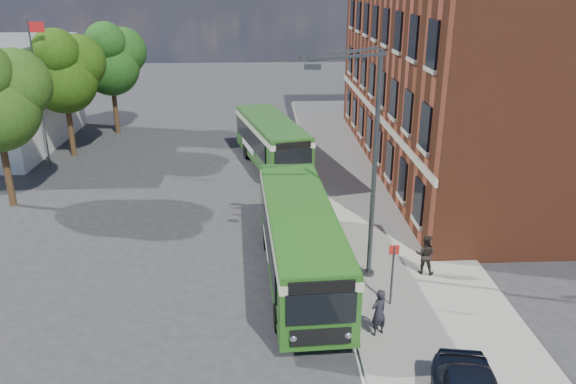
{
  "coord_description": "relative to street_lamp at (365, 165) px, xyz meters",
  "views": [
    {
      "loc": [
        1.05,
        -21.65,
        11.26
      ],
      "look_at": [
        2.16,
        2.06,
        2.2
      ],
      "focal_mm": 35.0,
      "sensor_mm": 36.0,
      "label": 1
    }
  ],
  "objects": [
    {
      "name": "kerb_line",
      "position": [
        -0.89,
        10.0,
        -4.79
      ],
      "size": [
        0.12,
        48.0,
        0.01
      ],
      "primitive_type": "cube",
      "color": "beige",
      "rests_on": "ground"
    },
    {
      "name": "tree_mid",
      "position": [
        -16.5,
        17.37,
        0.94
      ],
      "size": [
        5.0,
        4.76,
        8.45
      ],
      "color": "#322212",
      "rests_on": "ground"
    },
    {
      "name": "pedestrian_a",
      "position": [
        -0.07,
        -4.0,
        -3.8
      ],
      "size": [
        0.73,
        0.66,
        1.68
      ],
      "primitive_type": "imported",
      "rotation": [
        0.0,
        0.0,
        3.7
      ],
      "color": "black",
      "rests_on": "pavement"
    },
    {
      "name": "pedestrian_b",
      "position": [
        2.61,
        0.04,
        -3.81
      ],
      "size": [
        0.97,
        0.86,
        1.65
      ],
      "primitive_type": "imported",
      "rotation": [
        0.0,
        0.0,
        2.8
      ],
      "color": "black",
      "rests_on": "pavement"
    },
    {
      "name": "pavement",
      "position": [
        2.16,
        10.0,
        -4.72
      ],
      "size": [
        6.0,
        48.0,
        0.15
      ],
      "primitive_type": "cube",
      "color": "gray",
      "rests_on": "ground"
    },
    {
      "name": "flagpole",
      "position": [
        -17.29,
        15.0,
        0.15
      ],
      "size": [
        0.95,
        0.1,
        9.0
      ],
      "color": "#3A3D40",
      "rests_on": "ground"
    },
    {
      "name": "brick_office",
      "position": [
        9.16,
        14.0,
        2.18
      ],
      "size": [
        12.1,
        26.0,
        14.2
      ],
      "color": "brown",
      "rests_on": "ground"
    },
    {
      "name": "tree_right",
      "position": [
        -14.96,
        23.3,
        0.92
      ],
      "size": [
        4.98,
        4.74,
        8.42
      ],
      "color": "#322212",
      "rests_on": "ground"
    },
    {
      "name": "bus_rear",
      "position": [
        -3.24,
        14.55,
        -2.96
      ],
      "size": [
        4.78,
        10.02,
        3.02
      ],
      "color": "#285A1E",
      "rests_on": "ground"
    },
    {
      "name": "street_lamp",
      "position": [
        0.0,
        0.0,
        0.0
      ],
      "size": [
        2.96,
        2.38,
        9.0
      ],
      "color": "#3A3D40",
      "rests_on": "ground"
    },
    {
      "name": "ground",
      "position": [
        -4.84,
        2.0,
        -4.79
      ],
      "size": [
        120.0,
        120.0,
        0.0
      ],
      "primitive_type": "plane",
      "color": "#2C2C2F",
      "rests_on": "ground"
    },
    {
      "name": "bus_stop_sign",
      "position": [
        0.76,
        -2.2,
        -3.28
      ],
      "size": [
        0.35,
        0.08,
        2.52
      ],
      "color": "#3A3D40",
      "rests_on": "ground"
    },
    {
      "name": "bus_front",
      "position": [
        -2.38,
        0.24,
        -2.96
      ],
      "size": [
        3.12,
        11.14,
        3.02
      ],
      "color": "#275F1A",
      "rests_on": "ground"
    }
  ]
}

